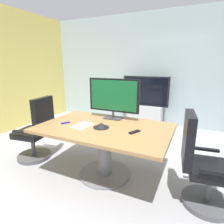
# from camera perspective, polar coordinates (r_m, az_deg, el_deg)

# --- Properties ---
(ground_plane) EXTENTS (7.33, 7.33, 0.00)m
(ground_plane) POSITION_cam_1_polar(r_m,az_deg,el_deg) (2.91, -0.20, -18.92)
(ground_plane) COLOR #99999E
(wall_back_glass_partition) EXTENTS (6.33, 0.10, 2.91)m
(wall_back_glass_partition) POSITION_cam_1_polar(r_m,az_deg,el_deg) (5.15, 13.90, 12.45)
(wall_back_glass_partition) COLOR #9EB2B7
(wall_back_glass_partition) RESTS_ON ground
(conference_table) EXTENTS (1.83, 1.17, 0.76)m
(conference_table) POSITION_cam_1_polar(r_m,az_deg,el_deg) (2.67, -2.31, -8.45)
(conference_table) COLOR olive
(conference_table) RESTS_ON ground
(office_chair_left) EXTENTS (0.62, 0.60, 1.09)m
(office_chair_left) POSITION_cam_1_polar(r_m,az_deg,el_deg) (3.41, -22.27, -6.27)
(office_chair_left) COLOR #4C4C51
(office_chair_left) RESTS_ON ground
(office_chair_right) EXTENTS (0.62, 0.60, 1.09)m
(office_chair_right) POSITION_cam_1_polar(r_m,az_deg,el_deg) (2.42, 25.95, -15.33)
(office_chair_right) COLOR #4C4C51
(office_chair_right) RESTS_ON ground
(tv_monitor) EXTENTS (0.84, 0.18, 0.64)m
(tv_monitor) POSITION_cam_1_polar(r_m,az_deg,el_deg) (2.90, 0.46, 4.84)
(tv_monitor) COLOR #333338
(tv_monitor) RESTS_ON conference_table
(wall_display_unit) EXTENTS (1.20, 0.36, 1.31)m
(wall_display_unit) POSITION_cam_1_polar(r_m,az_deg,el_deg) (4.99, 10.11, 0.81)
(wall_display_unit) COLOR #B7BABC
(wall_display_unit) RESTS_ON ground
(conference_phone) EXTENTS (0.22, 0.22, 0.07)m
(conference_phone) POSITION_cam_1_polar(r_m,az_deg,el_deg) (2.54, -3.37, -4.19)
(conference_phone) COLOR black
(conference_phone) RESTS_ON conference_table
(remote_control) EXTENTS (0.12, 0.17, 0.02)m
(remote_control) POSITION_cam_1_polar(r_m,az_deg,el_deg) (2.39, 6.97, -6.12)
(remote_control) COLOR black
(remote_control) RESTS_ON conference_table
(whiteboard_marker) EXTENTS (0.09, 0.12, 0.02)m
(whiteboard_marker) POSITION_cam_1_polar(r_m,az_deg,el_deg) (2.81, -14.14, -3.26)
(whiteboard_marker) COLOR #1919A5
(whiteboard_marker) RESTS_ON conference_table
(paper_notepad) EXTENTS (0.24, 0.32, 0.01)m
(paper_notepad) POSITION_cam_1_polar(r_m,az_deg,el_deg) (2.66, -9.01, -4.09)
(paper_notepad) COLOR white
(paper_notepad) RESTS_ON conference_table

